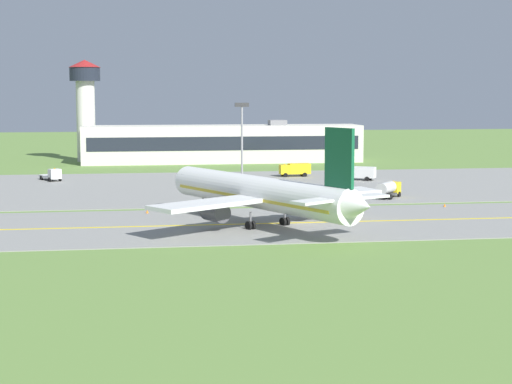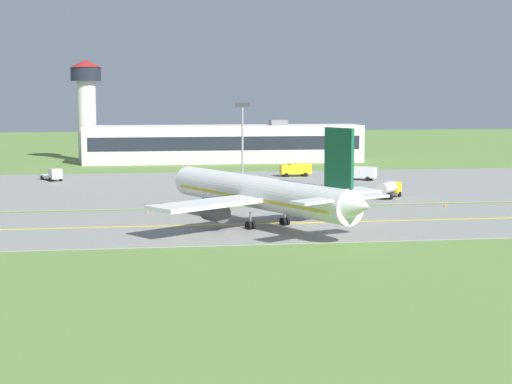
{
  "view_description": "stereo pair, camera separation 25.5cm",
  "coord_description": "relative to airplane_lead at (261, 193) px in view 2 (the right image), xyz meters",
  "views": [
    {
      "loc": [
        -20.98,
        -101.61,
        16.56
      ],
      "look_at": [
        -5.81,
        0.92,
        4.0
      ],
      "focal_mm": 58.18,
      "sensor_mm": 36.0,
      "label": 1
    },
    {
      "loc": [
        -20.73,
        -101.65,
        16.56
      ],
      "look_at": [
        -5.81,
        0.92,
        4.0
      ],
      "focal_mm": 58.18,
      "sensor_mm": 36.0,
      "label": 2
    }
  ],
  "objects": [
    {
      "name": "terminal_building",
      "position": [
        5.48,
        94.11,
        0.23
      ],
      "size": [
        65.26,
        11.28,
        9.9
      ],
      "color": "beige",
      "rests_on": "ground"
    },
    {
      "name": "service_truck_baggage",
      "position": [
        23.83,
        23.83,
        -2.6
      ],
      "size": [
        5.34,
        5.97,
        2.65
      ],
      "color": "yellow",
      "rests_on": "ground"
    },
    {
      "name": "service_truck_fuel",
      "position": [
        -30.46,
        56.84,
        -2.95
      ],
      "size": [
        4.7,
        6.64,
        2.59
      ],
      "color": "silver",
      "rests_on": "ground"
    },
    {
      "name": "service_truck_pushback",
      "position": [
        15.79,
        58.41,
        -2.6
      ],
      "size": [
        6.11,
        2.63,
        2.6
      ],
      "color": "yellow",
      "rests_on": "ground"
    },
    {
      "name": "traffic_cone_mid_edge",
      "position": [
        28.77,
        12.75,
        -3.83
      ],
      "size": [
        0.44,
        0.44,
        0.6
      ],
      "primitive_type": "cone",
      "color": "orange",
      "rests_on": "ground"
    },
    {
      "name": "taxiway_strip",
      "position": [
        5.59,
        1.51,
        -4.08
      ],
      "size": [
        240.0,
        28.0,
        0.1
      ],
      "primitive_type": "cube",
      "color": "gray",
      "rests_on": "ground"
    },
    {
      "name": "ground_plane",
      "position": [
        5.59,
        1.51,
        -4.13
      ],
      "size": [
        500.0,
        500.0,
        0.0
      ],
      "primitive_type": "plane",
      "color": "olive"
    },
    {
      "name": "airplane_lead",
      "position": [
        0.0,
        0.0,
        0.0
      ],
      "size": [
        30.51,
        36.79,
        12.7
      ],
      "color": "white",
      "rests_on": "ground"
    },
    {
      "name": "apron_light_mast",
      "position": [
        3.01,
        40.77,
        5.19
      ],
      "size": [
        2.4,
        0.5,
        14.7
      ],
      "color": "gray",
      "rests_on": "ground"
    },
    {
      "name": "taxiway_centreline",
      "position": [
        5.59,
        1.51,
        -4.03
      ],
      "size": [
        220.0,
        0.6,
        0.01
      ],
      "primitive_type": "cube",
      "color": "yellow",
      "rests_on": "taxiway_strip"
    },
    {
      "name": "traffic_cone_near_edge",
      "position": [
        -13.71,
        12.65,
        -3.83
      ],
      "size": [
        0.44,
        0.44,
        0.6
      ],
      "primitive_type": "cone",
      "color": "orange",
      "rests_on": "ground"
    },
    {
      "name": "service_truck_catering",
      "position": [
        26.44,
        49.89,
        -2.6
      ],
      "size": [
        6.23,
        4.73,
        2.6
      ],
      "color": "silver",
      "rests_on": "ground"
    },
    {
      "name": "control_tower",
      "position": [
        -26.55,
        101.69,
        10.52
      ],
      "size": [
        7.6,
        7.6,
        24.08
      ],
      "color": "silver",
      "rests_on": "ground"
    },
    {
      "name": "apron_pad",
      "position": [
        15.59,
        43.51,
        -4.08
      ],
      "size": [
        140.0,
        52.0,
        0.1
      ],
      "primitive_type": "cube",
      "color": "gray",
      "rests_on": "ground"
    }
  ]
}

